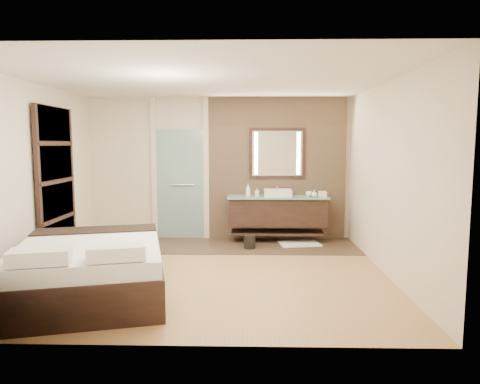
{
  "coord_description": "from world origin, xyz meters",
  "views": [
    {
      "loc": [
        0.59,
        -5.95,
        1.84
      ],
      "look_at": [
        0.43,
        0.6,
        1.09
      ],
      "focal_mm": 32.0,
      "sensor_mm": 36.0,
      "label": 1
    }
  ],
  "objects_px": {
    "bed": "(90,269)",
    "mirror_unit": "(277,153)",
    "vanity": "(277,211)",
    "waste_bin": "(250,242)"
  },
  "relations": [
    {
      "from": "bed",
      "to": "mirror_unit",
      "type": "bearing_deg",
      "value": 38.05
    },
    {
      "from": "mirror_unit",
      "to": "bed",
      "type": "bearing_deg",
      "value": -127.62
    },
    {
      "from": "vanity",
      "to": "bed",
      "type": "xyz_separation_m",
      "value": [
        -2.43,
        -2.92,
        -0.25
      ]
    },
    {
      "from": "mirror_unit",
      "to": "bed",
      "type": "xyz_separation_m",
      "value": [
        -2.43,
        -3.16,
        -1.32
      ]
    },
    {
      "from": "vanity",
      "to": "mirror_unit",
      "type": "height_order",
      "value": "mirror_unit"
    },
    {
      "from": "waste_bin",
      "to": "vanity",
      "type": "bearing_deg",
      "value": 46.69
    },
    {
      "from": "vanity",
      "to": "waste_bin",
      "type": "distance_m",
      "value": 0.88
    },
    {
      "from": "bed",
      "to": "vanity",
      "type": "bearing_deg",
      "value": 35.85
    },
    {
      "from": "waste_bin",
      "to": "bed",
      "type": "bearing_deg",
      "value": -128.95
    },
    {
      "from": "mirror_unit",
      "to": "vanity",
      "type": "bearing_deg",
      "value": -90.0
    }
  ]
}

